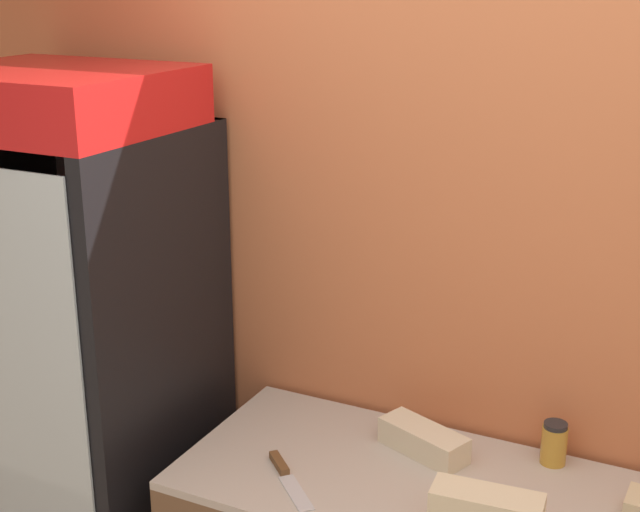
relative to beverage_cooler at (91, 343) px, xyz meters
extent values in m
cube|color=#D17547|center=(1.36, 0.36, 0.25)|extent=(5.20, 0.06, 2.70)
cube|color=#BCB2A3|center=(1.36, -0.03, -0.20)|extent=(1.72, 0.67, 0.02)
cube|color=black|center=(0.00, 0.29, -0.18)|extent=(0.74, 0.04, 1.84)
cube|color=black|center=(-0.34, -0.04, -0.18)|extent=(0.05, 0.70, 1.84)
cube|color=black|center=(0.34, -0.04, -0.18)|extent=(0.05, 0.70, 1.84)
cube|color=white|center=(0.00, 0.26, -0.18)|extent=(0.64, 0.02, 1.74)
cube|color=silver|center=(0.00, -0.40, -0.18)|extent=(0.64, 0.01, 1.74)
cube|color=red|center=(0.00, -0.08, 0.83)|extent=(0.74, 0.63, 0.18)
cube|color=silver|center=(0.00, -0.06, -0.33)|extent=(0.62, 0.58, 0.01)
cube|color=silver|center=(0.00, -0.06, 0.00)|extent=(0.62, 0.58, 0.01)
cube|color=silver|center=(0.00, -0.06, 0.33)|extent=(0.62, 0.58, 0.01)
cylinder|color=#2D6B38|center=(-0.14, -0.31, -0.46)|extent=(0.03, 0.03, 0.07)
cylinder|color=#72337F|center=(-0.12, -0.31, -0.26)|extent=(0.08, 0.08, 0.14)
cylinder|color=#72337F|center=(-0.12, -0.31, -0.16)|extent=(0.03, 0.03, 0.06)
cylinder|color=navy|center=(0.09, -0.31, 0.06)|extent=(0.08, 0.08, 0.12)
cylinder|color=navy|center=(0.09, -0.31, 0.15)|extent=(0.03, 0.03, 0.05)
cylinder|color=gold|center=(0.11, -0.32, 0.40)|extent=(0.06, 0.06, 0.14)
cylinder|color=gold|center=(0.11, -0.32, 0.50)|extent=(0.03, 0.03, 0.06)
cube|color=beige|center=(1.43, -0.24, -0.07)|extent=(0.28, 0.13, 0.08)
cube|color=beige|center=(1.14, 0.13, -0.14)|extent=(0.30, 0.20, 0.08)
cube|color=silver|center=(0.90, -0.23, -0.18)|extent=(0.17, 0.16, 0.00)
cube|color=brown|center=(0.79, -0.13, -0.18)|extent=(0.10, 0.10, 0.02)
cylinder|color=gold|center=(1.50, 0.25, -0.13)|extent=(0.07, 0.07, 0.12)
cylinder|color=#262628|center=(1.50, 0.25, -0.06)|extent=(0.07, 0.07, 0.01)
camera|label=1|loc=(1.91, -2.12, 1.21)|focal=50.00mm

